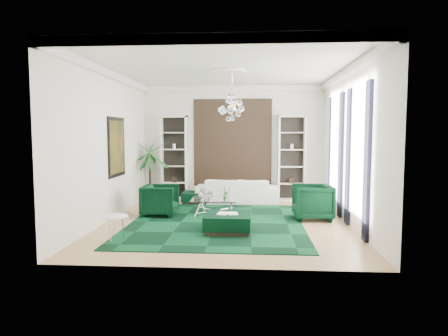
# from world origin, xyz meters

# --- Properties ---
(floor) EXTENTS (6.00, 7.00, 0.02)m
(floor) POSITION_xyz_m (0.00, 0.00, -0.01)
(floor) COLOR tan
(floor) RESTS_ON ground
(ceiling) EXTENTS (6.00, 7.00, 0.02)m
(ceiling) POSITION_xyz_m (0.00, 0.00, 3.81)
(ceiling) COLOR white
(ceiling) RESTS_ON ground
(wall_back) EXTENTS (6.00, 0.02, 3.80)m
(wall_back) POSITION_xyz_m (0.00, 3.51, 1.90)
(wall_back) COLOR silver
(wall_back) RESTS_ON ground
(wall_front) EXTENTS (6.00, 0.02, 3.80)m
(wall_front) POSITION_xyz_m (0.00, -3.51, 1.90)
(wall_front) COLOR silver
(wall_front) RESTS_ON ground
(wall_left) EXTENTS (0.02, 7.00, 3.80)m
(wall_left) POSITION_xyz_m (-3.01, 0.00, 1.90)
(wall_left) COLOR silver
(wall_left) RESTS_ON ground
(wall_right) EXTENTS (0.02, 7.00, 3.80)m
(wall_right) POSITION_xyz_m (3.01, 0.00, 1.90)
(wall_right) COLOR silver
(wall_right) RESTS_ON ground
(crown_molding) EXTENTS (6.00, 7.00, 0.18)m
(crown_molding) POSITION_xyz_m (0.00, 0.00, 3.70)
(crown_molding) COLOR white
(crown_molding) RESTS_ON ceiling
(ceiling_medallion) EXTENTS (0.90, 0.90, 0.05)m
(ceiling_medallion) POSITION_xyz_m (0.00, 0.30, 3.77)
(ceiling_medallion) COLOR white
(ceiling_medallion) RESTS_ON ceiling
(tapestry) EXTENTS (2.50, 0.06, 2.80)m
(tapestry) POSITION_xyz_m (0.00, 3.46, 1.90)
(tapestry) COLOR black
(tapestry) RESTS_ON wall_back
(shelving_left) EXTENTS (0.90, 0.38, 2.80)m
(shelving_left) POSITION_xyz_m (-1.95, 3.31, 1.40)
(shelving_left) COLOR white
(shelving_left) RESTS_ON floor
(shelving_right) EXTENTS (0.90, 0.38, 2.80)m
(shelving_right) POSITION_xyz_m (1.95, 3.31, 1.40)
(shelving_right) COLOR white
(shelving_right) RESTS_ON floor
(painting) EXTENTS (0.04, 1.30, 1.60)m
(painting) POSITION_xyz_m (-2.97, 0.60, 1.85)
(painting) COLOR black
(painting) RESTS_ON wall_left
(window_near) EXTENTS (0.03, 1.10, 2.90)m
(window_near) POSITION_xyz_m (2.99, -0.90, 1.90)
(window_near) COLOR white
(window_near) RESTS_ON wall_right
(curtain_near_a) EXTENTS (0.07, 0.30, 3.25)m
(curtain_near_a) POSITION_xyz_m (2.96, -1.68, 1.65)
(curtain_near_a) COLOR black
(curtain_near_a) RESTS_ON floor
(curtain_near_b) EXTENTS (0.07, 0.30, 3.25)m
(curtain_near_b) POSITION_xyz_m (2.96, -0.12, 1.65)
(curtain_near_b) COLOR black
(curtain_near_b) RESTS_ON floor
(window_far) EXTENTS (0.03, 1.10, 2.90)m
(window_far) POSITION_xyz_m (2.99, 1.50, 1.90)
(window_far) COLOR white
(window_far) RESTS_ON wall_right
(curtain_far_a) EXTENTS (0.07, 0.30, 3.25)m
(curtain_far_a) POSITION_xyz_m (2.96, 0.72, 1.65)
(curtain_far_a) COLOR black
(curtain_far_a) RESTS_ON floor
(curtain_far_b) EXTENTS (0.07, 0.30, 3.25)m
(curtain_far_b) POSITION_xyz_m (2.96, 2.28, 1.65)
(curtain_far_b) COLOR black
(curtain_far_b) RESTS_ON floor
(rug) EXTENTS (4.20, 5.00, 0.02)m
(rug) POSITION_xyz_m (-0.24, -0.22, 0.01)
(rug) COLOR black
(rug) RESTS_ON floor
(sofa) EXTENTS (2.60, 1.02, 0.76)m
(sofa) POSITION_xyz_m (0.18, 2.85, 0.38)
(sofa) COLOR white
(sofa) RESTS_ON floor
(armchair_left) EXTENTS (0.92, 0.90, 0.84)m
(armchair_left) POSITION_xyz_m (-1.83, 0.64, 0.42)
(armchair_left) COLOR black
(armchair_left) RESTS_ON floor
(armchair_right) EXTENTS (1.00, 0.97, 0.91)m
(armchair_right) POSITION_xyz_m (2.21, 0.43, 0.45)
(armchair_right) COLOR black
(armchair_right) RESTS_ON floor
(coffee_table) EXTENTS (1.24, 1.24, 0.43)m
(coffee_table) POSITION_xyz_m (-0.38, 0.97, 0.21)
(coffee_table) COLOR white
(coffee_table) RESTS_ON floor
(ottoman_side) EXTENTS (0.80, 0.80, 0.36)m
(ottoman_side) POSITION_xyz_m (-1.13, 2.58, 0.18)
(ottoman_side) COLOR black
(ottoman_side) RESTS_ON floor
(ottoman_front) EXTENTS (1.03, 1.03, 0.41)m
(ottoman_front) POSITION_xyz_m (0.10, -1.05, 0.21)
(ottoman_front) COLOR black
(ottoman_front) RESTS_ON floor
(book) EXTENTS (0.47, 0.31, 0.03)m
(book) POSITION_xyz_m (0.10, -1.05, 0.43)
(book) COLOR white
(book) RESTS_ON ottoman_front
(side_table) EXTENTS (0.52, 0.52, 0.50)m
(side_table) POSITION_xyz_m (-2.18, -1.92, 0.25)
(side_table) COLOR white
(side_table) RESTS_ON floor
(palm) EXTENTS (1.62, 1.62, 2.59)m
(palm) POSITION_xyz_m (-2.65, 2.80, 1.30)
(palm) COLOR #19591E
(palm) RESTS_ON floor
(chandelier) EXTENTS (0.81, 0.81, 0.73)m
(chandelier) POSITION_xyz_m (0.13, 0.27, 2.85)
(chandelier) COLOR white
(chandelier) RESTS_ON ceiling
(table_plant) EXTENTS (0.13, 0.11, 0.24)m
(table_plant) POSITION_xyz_m (-0.07, 0.71, 0.55)
(table_plant) COLOR #19591E
(table_plant) RESTS_ON coffee_table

